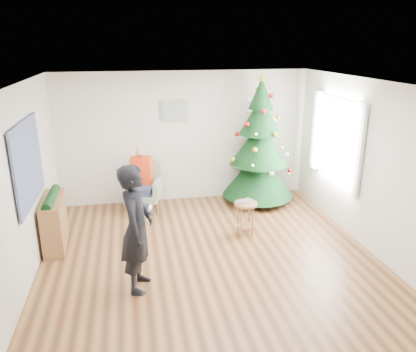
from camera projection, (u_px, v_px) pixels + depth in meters
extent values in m
plane|color=brown|center=(209.00, 257.00, 6.17)|extent=(5.00, 5.00, 0.00)
plane|color=white|center=(209.00, 83.00, 5.35)|extent=(5.00, 5.00, 0.00)
plane|color=silver|center=(185.00, 137.00, 8.09)|extent=(5.00, 0.00, 5.00)
plane|color=silver|center=(267.00, 267.00, 3.44)|extent=(5.00, 0.00, 5.00)
plane|color=silver|center=(22.00, 188.00, 5.31)|extent=(0.00, 5.00, 5.00)
plane|color=silver|center=(369.00, 166.00, 6.22)|extent=(0.00, 5.00, 5.00)
cube|color=white|center=(336.00, 139.00, 7.09)|extent=(0.04, 1.30, 1.40)
cube|color=white|center=(358.00, 150.00, 6.38)|extent=(0.05, 0.25, 1.50)
cube|color=white|center=(316.00, 130.00, 7.78)|extent=(0.05, 0.25, 1.50)
cylinder|color=#3F2816|center=(257.00, 193.00, 8.32)|extent=(0.11, 0.11, 0.33)
cone|color=black|center=(258.00, 173.00, 8.18)|extent=(1.42, 1.42, 0.93)
cone|color=black|center=(259.00, 144.00, 7.99)|extent=(1.14, 1.14, 0.82)
cone|color=black|center=(261.00, 116.00, 7.82)|extent=(0.83, 0.83, 0.71)
cone|color=black|center=(261.00, 93.00, 7.68)|extent=(0.48, 0.48, 0.60)
cone|color=gold|center=(262.00, 77.00, 7.59)|extent=(0.15, 0.15, 0.15)
cylinder|color=brown|center=(246.00, 204.00, 6.71)|extent=(0.39, 0.39, 0.04)
cylinder|color=brown|center=(245.00, 225.00, 6.83)|extent=(0.29, 0.29, 0.02)
imported|color=silver|center=(246.00, 202.00, 6.70)|extent=(0.38, 0.34, 0.03)
cube|color=#8AA283|center=(143.00, 195.00, 7.77)|extent=(0.77, 0.74, 0.12)
cube|color=#8AA283|center=(146.00, 174.00, 7.92)|extent=(0.63, 0.29, 0.60)
cube|color=#8AA283|center=(128.00, 187.00, 7.75)|extent=(0.23, 0.50, 0.30)
cube|color=#8AA283|center=(158.00, 188.00, 7.69)|extent=(0.23, 0.50, 0.30)
cube|color=navy|center=(143.00, 190.00, 7.67)|extent=(0.45, 0.46, 0.14)
cube|color=red|center=(142.00, 171.00, 7.74)|extent=(0.42, 0.30, 0.55)
sphere|color=tan|center=(141.00, 152.00, 7.61)|extent=(0.20, 0.20, 0.20)
imported|color=black|center=(137.00, 229.00, 5.16)|extent=(0.53, 0.69, 1.71)
cube|color=white|center=(150.00, 208.00, 5.07)|extent=(0.06, 0.13, 0.04)
cube|color=brown|center=(54.00, 223.00, 6.40)|extent=(0.35, 1.02, 0.80)
cylinder|color=black|center=(51.00, 198.00, 6.27)|extent=(0.14, 0.90, 0.14)
cube|color=black|center=(28.00, 163.00, 5.51)|extent=(0.03, 1.50, 1.15)
cube|color=tan|center=(174.00, 110.00, 7.85)|extent=(0.52, 0.03, 0.42)
cube|color=gray|center=(174.00, 111.00, 7.83)|extent=(0.44, 0.02, 0.34)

